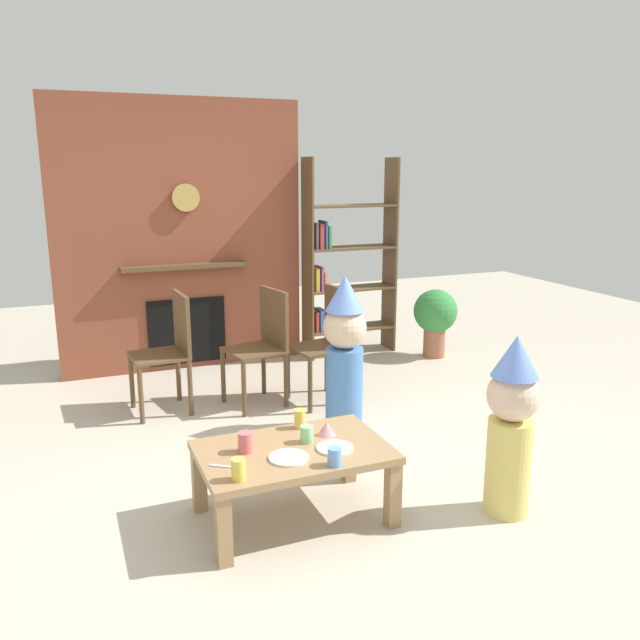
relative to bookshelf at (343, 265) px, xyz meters
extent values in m
plane|color=#BCB29E|center=(-1.21, -2.40, -0.88)|extent=(12.00, 12.00, 0.00)
cube|color=brown|center=(-1.51, 0.20, 0.32)|extent=(2.20, 0.18, 2.40)
cube|color=black|center=(-1.51, 0.10, -0.53)|extent=(0.70, 0.02, 0.60)
cube|color=brown|center=(-1.51, 0.06, 0.07)|extent=(1.10, 0.10, 0.04)
cylinder|color=tan|center=(-1.47, 0.08, 0.67)|extent=(0.24, 0.04, 0.24)
cube|color=brown|center=(-0.36, 0.00, 0.07)|extent=(0.02, 0.28, 1.90)
cube|color=brown|center=(0.52, 0.00, 0.07)|extent=(0.02, 0.28, 1.90)
cube|color=brown|center=(0.08, 0.00, -0.63)|extent=(0.86, 0.28, 0.02)
cube|color=brown|center=(0.08, 0.00, -0.23)|extent=(0.86, 0.28, 0.02)
cube|color=brown|center=(0.08, 0.00, 0.17)|extent=(0.86, 0.28, 0.02)
cube|color=brown|center=(0.08, 0.00, 0.57)|extent=(0.86, 0.28, 0.02)
cube|color=#B23333|center=(-0.30, 0.00, -0.52)|extent=(0.03, 0.20, 0.20)
cube|color=#3359A5|center=(-0.25, 0.00, -0.52)|extent=(0.04, 0.20, 0.21)
cube|color=#3F8C4C|center=(-0.21, 0.00, -0.52)|extent=(0.03, 0.20, 0.21)
cube|color=gold|center=(-0.30, 0.00, -0.11)|extent=(0.04, 0.20, 0.22)
cube|color=#8C4C99|center=(-0.25, 0.00, -0.11)|extent=(0.02, 0.20, 0.23)
cube|color=#D87F3F|center=(-0.21, 0.00, -0.14)|extent=(0.03, 0.20, 0.17)
cube|color=#4C4C51|center=(-0.30, 0.00, 0.30)|extent=(0.02, 0.20, 0.24)
cube|color=#B23333|center=(-0.25, 0.00, 0.29)|extent=(0.04, 0.20, 0.23)
cube|color=#3359A5|center=(-0.21, 0.00, 0.31)|extent=(0.02, 0.20, 0.26)
cube|color=#3F8C4C|center=(-0.17, 0.00, 0.28)|extent=(0.03, 0.20, 0.21)
cube|color=#9E7A51|center=(-1.51, -2.72, -0.51)|extent=(0.98, 0.63, 0.04)
cube|color=#9E7A51|center=(-1.95, -2.98, -0.71)|extent=(0.07, 0.07, 0.35)
cube|color=#9E7A51|center=(-1.06, -2.98, -0.71)|extent=(0.07, 0.07, 0.35)
cube|color=#9E7A51|center=(-1.95, -2.45, -0.71)|extent=(0.07, 0.07, 0.35)
cube|color=#9E7A51|center=(-1.06, -2.45, -0.71)|extent=(0.07, 0.07, 0.35)
cylinder|color=#E5666B|center=(-1.74, -2.66, -0.44)|extent=(0.08, 0.08, 0.10)
cylinder|color=#F2CC4C|center=(-1.38, -2.47, -0.44)|extent=(0.06, 0.06, 0.11)
cylinder|color=#F2CC4C|center=(-1.86, -2.94, -0.44)|extent=(0.07, 0.07, 0.10)
cylinder|color=#669EE0|center=(-1.39, -2.97, -0.44)|extent=(0.07, 0.07, 0.09)
cylinder|color=#8CD18C|center=(-1.41, -2.67, -0.44)|extent=(0.07, 0.07, 0.09)
cylinder|color=white|center=(-1.31, -2.80, -0.48)|extent=(0.19, 0.19, 0.01)
cylinder|color=white|center=(-1.57, -2.82, -0.48)|extent=(0.20, 0.20, 0.01)
cone|color=pink|center=(-1.28, -2.62, -0.45)|extent=(0.10, 0.10, 0.07)
cube|color=silver|center=(-1.89, -2.78, -0.49)|extent=(0.13, 0.10, 0.01)
cylinder|color=#E0CC66|center=(-0.43, -3.09, -0.62)|extent=(0.24, 0.24, 0.53)
sphere|color=beige|center=(-0.43, -3.09, -0.22)|extent=(0.27, 0.27, 0.27)
cone|color=#668CE5|center=(-0.43, -3.09, -0.01)|extent=(0.24, 0.24, 0.22)
cylinder|color=#4C7FC6|center=(-0.76, -1.71, -0.59)|extent=(0.26, 0.26, 0.59)
sphere|color=beige|center=(-0.76, -1.71, -0.15)|extent=(0.30, 0.30, 0.30)
cone|color=#668CE5|center=(-0.76, -1.71, 0.09)|extent=(0.27, 0.27, 0.24)
cube|color=brown|center=(-1.91, -0.91, -0.44)|extent=(0.43, 0.43, 0.02)
cube|color=brown|center=(-1.73, -0.90, -0.21)|extent=(0.06, 0.40, 0.45)
cylinder|color=brown|center=(-2.11, -0.74, -0.67)|extent=(0.04, 0.04, 0.43)
cylinder|color=brown|center=(-2.08, -1.10, -0.67)|extent=(0.04, 0.04, 0.43)
cylinder|color=brown|center=(-1.75, -0.72, -0.67)|extent=(0.04, 0.04, 0.43)
cylinder|color=brown|center=(-1.72, -1.08, -0.67)|extent=(0.04, 0.04, 0.43)
cube|color=brown|center=(-1.22, -1.04, -0.44)|extent=(0.47, 0.47, 0.02)
cube|color=brown|center=(-1.04, -1.00, -0.21)|extent=(0.11, 0.40, 0.45)
cylinder|color=brown|center=(-1.43, -0.89, -0.67)|extent=(0.04, 0.04, 0.43)
cylinder|color=brown|center=(-1.36, -1.25, -0.67)|extent=(0.04, 0.04, 0.43)
cylinder|color=brown|center=(-1.08, -0.83, -0.67)|extent=(0.04, 0.04, 0.43)
cylinder|color=brown|center=(-1.01, -1.18, -0.67)|extent=(0.04, 0.04, 0.43)
cube|color=brown|center=(-0.73, -1.16, -0.44)|extent=(0.45, 0.45, 0.02)
cube|color=brown|center=(-0.55, -1.14, -0.21)|extent=(0.09, 0.40, 0.45)
cylinder|color=brown|center=(-0.93, -1.01, -0.67)|extent=(0.04, 0.04, 0.43)
cylinder|color=brown|center=(-0.88, -1.37, -0.67)|extent=(0.04, 0.04, 0.43)
cylinder|color=brown|center=(-0.58, -0.96, -0.67)|extent=(0.04, 0.04, 0.43)
cylinder|color=brown|center=(-0.53, -1.32, -0.67)|extent=(0.04, 0.04, 0.43)
cylinder|color=#9E5B42|center=(0.79, -0.44, -0.74)|extent=(0.21, 0.21, 0.28)
sphere|color=#33843E|center=(0.79, -0.44, -0.43)|extent=(0.42, 0.42, 0.42)
camera|label=1|loc=(-2.54, -5.60, 0.93)|focal=35.97mm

